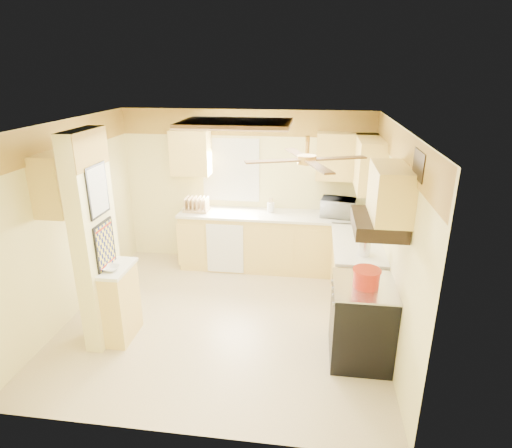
# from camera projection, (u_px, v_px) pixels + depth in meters

# --- Properties ---
(floor) EXTENTS (4.00, 4.00, 0.00)m
(floor) POSITION_uv_depth(u_px,v_px,m) (225.00, 319.00, 5.61)
(floor) COLOR beige
(floor) RESTS_ON ground
(ceiling) EXTENTS (4.00, 4.00, 0.00)m
(ceiling) POSITION_uv_depth(u_px,v_px,m) (219.00, 125.00, 4.75)
(ceiling) COLOR white
(ceiling) RESTS_ON wall_back
(wall_back) EXTENTS (4.00, 0.00, 4.00)m
(wall_back) POSITION_uv_depth(u_px,v_px,m) (246.00, 188.00, 6.95)
(wall_back) COLOR #F7E996
(wall_back) RESTS_ON floor
(wall_front) EXTENTS (4.00, 0.00, 4.00)m
(wall_front) POSITION_uv_depth(u_px,v_px,m) (172.00, 314.00, 3.41)
(wall_front) COLOR #F7E996
(wall_front) RESTS_ON floor
(wall_left) EXTENTS (0.00, 3.80, 3.80)m
(wall_left) POSITION_uv_depth(u_px,v_px,m) (68.00, 222.00, 5.44)
(wall_left) COLOR #F7E996
(wall_left) RESTS_ON floor
(wall_right) EXTENTS (0.00, 3.80, 3.80)m
(wall_right) POSITION_uv_depth(u_px,v_px,m) (392.00, 238.00, 4.93)
(wall_right) COLOR #F7E996
(wall_right) RESTS_ON floor
(wallpaper_border) EXTENTS (4.00, 0.02, 0.40)m
(wallpaper_border) POSITION_uv_depth(u_px,v_px,m) (246.00, 123.00, 6.57)
(wallpaper_border) COLOR gold
(wallpaper_border) RESTS_ON wall_back
(partition_column) EXTENTS (0.20, 0.70, 2.50)m
(partition_column) POSITION_uv_depth(u_px,v_px,m) (95.00, 241.00, 4.84)
(partition_column) COLOR #F7E996
(partition_column) RESTS_ON floor
(partition_ledge) EXTENTS (0.25, 0.55, 0.90)m
(partition_ledge) POSITION_uv_depth(u_px,v_px,m) (121.00, 304.00, 5.09)
(partition_ledge) COLOR #FFD968
(partition_ledge) RESTS_ON floor
(ledge_top) EXTENTS (0.28, 0.58, 0.04)m
(ledge_top) POSITION_uv_depth(u_px,v_px,m) (117.00, 269.00, 4.93)
(ledge_top) COLOR white
(ledge_top) RESTS_ON partition_ledge
(lower_cabinets_back) EXTENTS (3.00, 0.60, 0.90)m
(lower_cabinets_back) POSITION_uv_depth(u_px,v_px,m) (275.00, 242.00, 6.88)
(lower_cabinets_back) COLOR #FFD968
(lower_cabinets_back) RESTS_ON floor
(lower_cabinets_right) EXTENTS (0.60, 1.40, 0.90)m
(lower_cabinets_right) POSITION_uv_depth(u_px,v_px,m) (356.00, 275.00, 5.80)
(lower_cabinets_right) COLOR #FFD968
(lower_cabinets_right) RESTS_ON floor
(countertop_back) EXTENTS (3.04, 0.64, 0.04)m
(countertop_back) POSITION_uv_depth(u_px,v_px,m) (275.00, 215.00, 6.71)
(countertop_back) COLOR white
(countertop_back) RESTS_ON lower_cabinets_back
(countertop_right) EXTENTS (0.64, 1.44, 0.04)m
(countertop_right) POSITION_uv_depth(u_px,v_px,m) (358.00, 243.00, 5.64)
(countertop_right) COLOR white
(countertop_right) RESTS_ON lower_cabinets_right
(dishwasher_panel) EXTENTS (0.58, 0.02, 0.80)m
(dishwasher_panel) POSITION_uv_depth(u_px,v_px,m) (225.00, 249.00, 6.69)
(dishwasher_panel) COLOR white
(dishwasher_panel) RESTS_ON lower_cabinets_back
(window) EXTENTS (0.92, 0.02, 1.02)m
(window) POSITION_uv_depth(u_px,v_px,m) (231.00, 170.00, 6.87)
(window) COLOR white
(window) RESTS_ON wall_back
(upper_cab_back_left) EXTENTS (0.60, 0.35, 0.70)m
(upper_cab_back_left) POSITION_uv_depth(u_px,v_px,m) (191.00, 152.00, 6.69)
(upper_cab_back_left) COLOR #FFD968
(upper_cab_back_left) RESTS_ON wall_back
(upper_cab_back_right) EXTENTS (0.90, 0.35, 0.70)m
(upper_cab_back_right) POSITION_uv_depth(u_px,v_px,m) (347.00, 156.00, 6.38)
(upper_cab_back_right) COLOR #FFD968
(upper_cab_back_right) RESTS_ON wall_back
(upper_cab_right) EXTENTS (0.35, 1.00, 0.70)m
(upper_cab_right) POSITION_uv_depth(u_px,v_px,m) (369.00, 164.00, 5.90)
(upper_cab_right) COLOR #FFD968
(upper_cab_right) RESTS_ON wall_right
(upper_cab_left_wall) EXTENTS (0.35, 0.75, 0.70)m
(upper_cab_left_wall) POSITION_uv_depth(u_px,v_px,m) (63.00, 182.00, 4.98)
(upper_cab_left_wall) COLOR #FFD968
(upper_cab_left_wall) RESTS_ON wall_left
(upper_cab_over_stove) EXTENTS (0.35, 0.76, 0.52)m
(upper_cab_over_stove) POSITION_uv_depth(u_px,v_px,m) (390.00, 192.00, 4.20)
(upper_cab_over_stove) COLOR #FFD968
(upper_cab_over_stove) RESTS_ON wall_right
(stove) EXTENTS (0.68, 0.77, 0.92)m
(stove) POSITION_uv_depth(u_px,v_px,m) (361.00, 321.00, 4.73)
(stove) COLOR black
(stove) RESTS_ON floor
(range_hood) EXTENTS (0.50, 0.76, 0.14)m
(range_hood) POSITION_uv_depth(u_px,v_px,m) (378.00, 223.00, 4.32)
(range_hood) COLOR black
(range_hood) RESTS_ON upper_cab_over_stove
(poster_menu) EXTENTS (0.02, 0.42, 0.57)m
(poster_menu) POSITION_uv_depth(u_px,v_px,m) (98.00, 190.00, 4.62)
(poster_menu) COLOR black
(poster_menu) RESTS_ON partition_column
(poster_nashville) EXTENTS (0.02, 0.42, 0.57)m
(poster_nashville) POSITION_uv_depth(u_px,v_px,m) (105.00, 246.00, 4.85)
(poster_nashville) COLOR black
(poster_nashville) RESTS_ON partition_column
(ceiling_light_panel) EXTENTS (1.35, 0.95, 0.06)m
(ceiling_light_panel) POSITION_uv_depth(u_px,v_px,m) (236.00, 124.00, 5.22)
(ceiling_light_panel) COLOR brown
(ceiling_light_panel) RESTS_ON ceiling
(ceiling_fan) EXTENTS (1.15, 1.15, 0.26)m
(ceiling_fan) POSITION_uv_depth(u_px,v_px,m) (307.00, 159.00, 4.05)
(ceiling_fan) COLOR gold
(ceiling_fan) RESTS_ON ceiling
(vent_grate) EXTENTS (0.02, 0.40, 0.25)m
(vent_grate) POSITION_uv_depth(u_px,v_px,m) (419.00, 165.00, 3.73)
(vent_grate) COLOR black
(vent_grate) RESTS_ON wall_right
(microwave) EXTENTS (0.56, 0.42, 0.28)m
(microwave) POSITION_uv_depth(u_px,v_px,m) (338.00, 208.00, 6.55)
(microwave) COLOR white
(microwave) RESTS_ON countertop_back
(bowl) EXTENTS (0.21, 0.21, 0.05)m
(bowl) POSITION_uv_depth(u_px,v_px,m) (111.00, 268.00, 4.83)
(bowl) COLOR white
(bowl) RESTS_ON ledge_top
(dutch_oven) EXTENTS (0.30, 0.30, 0.20)m
(dutch_oven) POSITION_uv_depth(u_px,v_px,m) (366.00, 278.00, 4.51)
(dutch_oven) COLOR #B12213
(dutch_oven) RESTS_ON stove
(kettle) EXTENTS (0.14, 0.14, 0.22)m
(kettle) POSITION_uv_depth(u_px,v_px,m) (365.00, 248.00, 5.19)
(kettle) COLOR silver
(kettle) RESTS_ON countertop_right
(dish_rack) EXTENTS (0.39, 0.29, 0.22)m
(dish_rack) POSITION_uv_depth(u_px,v_px,m) (197.00, 206.00, 6.82)
(dish_rack) COLOR tan
(dish_rack) RESTS_ON countertop_back
(utensil_crock) EXTENTS (0.12, 0.12, 0.23)m
(utensil_crock) POSITION_uv_depth(u_px,v_px,m) (271.00, 207.00, 6.77)
(utensil_crock) COLOR white
(utensil_crock) RESTS_ON countertop_back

